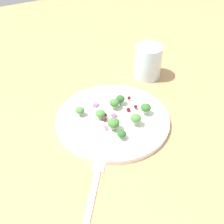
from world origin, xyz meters
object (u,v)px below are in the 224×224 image
plate (112,118)px  water_glass (148,62)px  broccoli_floret_0 (80,111)px  fork (93,190)px  broccoli_floret_1 (122,134)px  broccoli_floret_2 (136,118)px

plate → water_glass: (-18.28, -12.66, 3.86)cm
plate → broccoli_floret_0: broccoli_floret_0 is taller
broccoli_floret_0 → fork: size_ratio=0.14×
broccoli_floret_1 → broccoli_floret_2: (-4.92, -2.21, 0.75)cm
broccoli_floret_0 → fork: (5.97, 19.97, -2.58)cm
plate → water_glass: bearing=-145.3°
broccoli_floret_2 → fork: 19.50cm
broccoli_floret_1 → broccoli_floret_2: broccoli_floret_2 is taller
broccoli_floret_0 → broccoli_floret_2: 13.47cm
broccoli_floret_0 → water_glass: (-24.83, -8.76, 1.89)cm
plate → fork: plate is taller
broccoli_floret_0 → broccoli_floret_2: broccoli_floret_2 is taller
broccoli_floret_1 → fork: (10.97, 8.67, -2.33)cm
broccoli_floret_1 → broccoli_floret_2: 5.45cm
fork → plate: bearing=-127.9°
water_glass → broccoli_floret_1: bearing=45.3°
broccoli_floret_1 → water_glass: (-19.83, -20.07, 2.13)cm
plate → broccoli_floret_1: 7.76cm
fork → water_glass: water_glass is taller
water_glass → fork: bearing=43.0°
broccoli_floret_2 → water_glass: water_glass is taller
plate → broccoli_floret_0: size_ratio=12.35×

